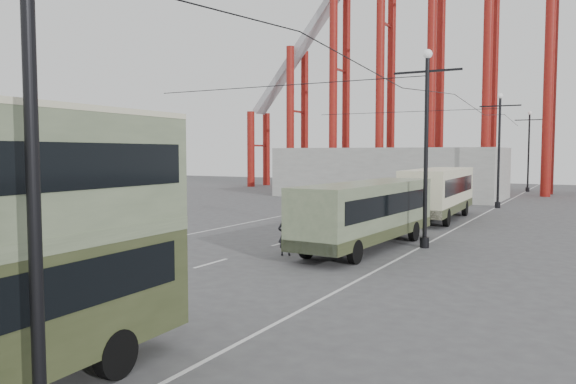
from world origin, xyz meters
The scene contains 8 objects.
road_markings centered at (-0.86, 19.70, 0.01)m, with size 12.52×120.00×0.01m.
lamp_post_mid centered at (5.60, 18.00, 4.68)m, with size 3.20×0.44×9.32m.
lamp_post_far centered at (5.60, 40.00, 4.68)m, with size 3.20×0.44×9.32m.
lamp_post_distant centered at (5.60, 62.00, 4.68)m, with size 3.20×0.44×9.32m.
fairground_shed centered at (-6.00, 47.00, 2.50)m, with size 22.00×10.00×5.00m, color #979792.
single_decker_green centered at (3.26, 16.49, 1.76)m, with size 3.12×11.14×3.12m.
single_decker_cream centered at (3.32, 29.74, 1.93)m, with size 3.19×11.10×3.42m.
pedestrian centered at (0.78, 13.05, 0.90)m, with size 0.65×0.43×1.80m, color black.
Camera 1 is at (12.73, -8.28, 4.51)m, focal length 35.00 mm.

